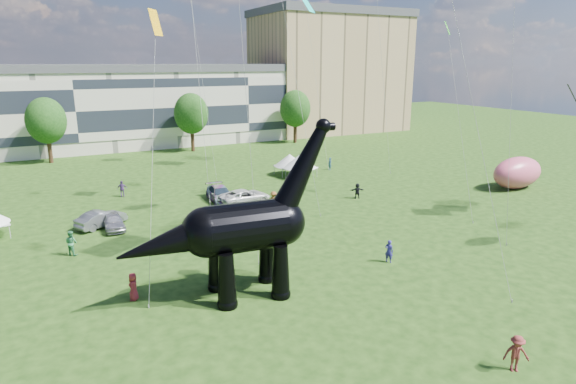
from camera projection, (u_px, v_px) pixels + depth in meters
name	position (u px, v px, depth m)	size (l,w,h in m)	color
ground	(327.00, 320.00, 25.95)	(220.00, 220.00, 0.00)	#16330C
terrace_row	(73.00, 112.00, 74.20)	(78.00, 11.00, 12.00)	beige
apartment_block	(329.00, 74.00, 96.50)	(28.00, 18.00, 22.00)	tan
tree_mid_left	(46.00, 117.00, 64.63)	(5.20, 5.20, 9.44)	#382314
tree_mid_right	(191.00, 110.00, 73.39)	(5.20, 5.20, 9.44)	#382314
tree_far_right	(295.00, 106.00, 81.28)	(5.20, 5.20, 9.44)	#382314
dinosaur_sculpture	(238.00, 231.00, 27.70)	(13.09, 3.86, 10.67)	black
car_silver	(113.00, 221.00, 39.84)	(1.59, 3.96, 1.35)	#ACABB0
car_grey	(101.00, 219.00, 40.44)	(1.49, 4.27, 1.41)	slate
car_white	(245.00, 197.00, 47.02)	(2.36, 5.13, 1.42)	silver
car_dark	(220.00, 194.00, 47.82)	(2.06, 5.06, 1.47)	#595960
gazebo_near	(290.00, 160.00, 58.67)	(4.05, 4.05, 2.61)	silver
gazebo_far	(300.00, 161.00, 57.37)	(5.21, 5.21, 2.79)	white
inflatable_pink	(517.00, 173.00, 52.62)	(6.92, 3.46, 3.46)	#D55271
visitors	(186.00, 233.00, 36.49)	(52.14, 40.28, 1.82)	#325B7E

